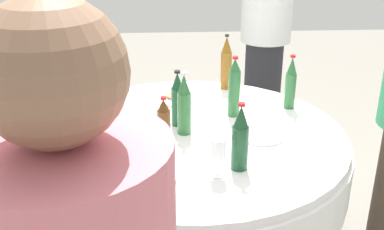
% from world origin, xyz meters
% --- Properties ---
extents(dining_table, '(1.47, 1.47, 0.74)m').
position_xyz_m(dining_table, '(0.00, 0.00, 0.59)').
color(dining_table, white).
rests_on(dining_table, ground_plane).
extents(bottle_amber_far, '(0.06, 0.06, 0.32)m').
position_xyz_m(bottle_amber_far, '(-0.58, 0.23, 0.89)').
color(bottle_amber_far, '#8C5619').
rests_on(bottle_amber_far, dining_table).
extents(bottle_brown_mid, '(0.06, 0.06, 0.24)m').
position_xyz_m(bottle_brown_mid, '(0.16, -0.13, 0.85)').
color(bottle_brown_mid, '#593314').
rests_on(bottle_brown_mid, dining_table).
extents(bottle_green_west, '(0.06, 0.06, 0.31)m').
position_xyz_m(bottle_green_west, '(-0.19, 0.22, 0.89)').
color(bottle_green_west, '#2D6B38').
rests_on(bottle_green_west, dining_table).
extents(bottle_dark_green_inner, '(0.06, 0.06, 0.27)m').
position_xyz_m(bottle_dark_green_inner, '(-0.09, -0.06, 0.87)').
color(bottle_dark_green_inner, '#194728').
rests_on(bottle_dark_green_inner, dining_table).
extents(bottle_dark_green_near, '(0.07, 0.07, 0.28)m').
position_xyz_m(bottle_dark_green_near, '(0.35, 0.17, 0.87)').
color(bottle_dark_green_near, '#194728').
rests_on(bottle_dark_green_near, dining_table).
extents(bottle_green_outer, '(0.06, 0.06, 0.29)m').
position_xyz_m(bottle_green_outer, '(-0.28, 0.53, 0.87)').
color(bottle_green_outer, '#2D6B38').
rests_on(bottle_green_outer, dining_table).
extents(bottle_green_front, '(0.06, 0.06, 0.30)m').
position_xyz_m(bottle_green_front, '(0.01, -0.04, 0.88)').
color(bottle_green_front, '#2D6B38').
rests_on(bottle_green_front, dining_table).
extents(wine_glass_inner, '(0.06, 0.06, 0.16)m').
position_xyz_m(wine_glass_inner, '(0.40, 0.08, 0.86)').
color(wine_glass_inner, white).
rests_on(wine_glass_inner, dining_table).
extents(wine_glass_near, '(0.07, 0.07, 0.15)m').
position_xyz_m(wine_glass_near, '(-0.12, -0.38, 0.85)').
color(wine_glass_near, white).
rests_on(wine_glass_near, dining_table).
extents(plate_left, '(0.21, 0.21, 0.02)m').
position_xyz_m(plate_left, '(0.06, 0.31, 0.75)').
color(plate_left, white).
rests_on(plate_left, dining_table).
extents(plate_east, '(0.25, 0.25, 0.04)m').
position_xyz_m(plate_east, '(0.39, -0.19, 0.75)').
color(plate_east, white).
rests_on(plate_east, dining_table).
extents(plate_rear, '(0.22, 0.22, 0.04)m').
position_xyz_m(plate_rear, '(-0.42, -0.08, 0.75)').
color(plate_rear, white).
rests_on(plate_rear, dining_table).
extents(spoon_mid, '(0.18, 0.07, 0.00)m').
position_xyz_m(spoon_mid, '(0.19, 0.08, 0.74)').
color(spoon_mid, silver).
rests_on(spoon_mid, dining_table).
extents(spoon_west, '(0.17, 0.08, 0.00)m').
position_xyz_m(spoon_west, '(-0.36, 0.26, 0.74)').
color(spoon_west, silver).
rests_on(spoon_west, dining_table).
extents(spoon_inner, '(0.18, 0.04, 0.00)m').
position_xyz_m(spoon_inner, '(-0.00, -0.20, 0.74)').
color(spoon_inner, silver).
rests_on(spoon_inner, dining_table).
extents(folded_napkin, '(0.16, 0.16, 0.02)m').
position_xyz_m(folded_napkin, '(0.14, -0.55, 0.75)').
color(folded_napkin, white).
rests_on(folded_napkin, dining_table).
extents(person_west, '(0.34, 0.34, 1.58)m').
position_xyz_m(person_west, '(-1.15, 0.57, 0.83)').
color(person_west, '#26262B').
rests_on(person_west, ground_plane).
extents(person_inner, '(0.34, 0.34, 1.66)m').
position_xyz_m(person_inner, '(-0.99, -0.86, 0.87)').
color(person_inner, '#26262B').
rests_on(person_inner, ground_plane).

